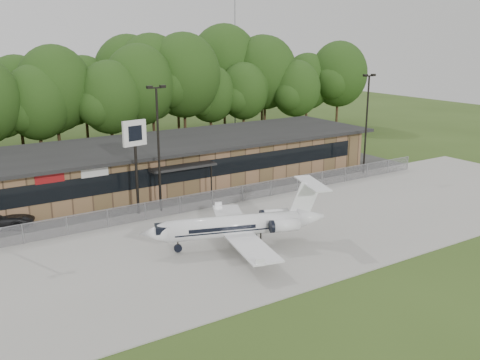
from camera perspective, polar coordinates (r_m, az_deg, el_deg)
ground at (r=34.10m, az=11.39°, el=-9.30°), size 160.00×160.00×0.00m
apron at (r=39.72m, az=3.37°, el=-5.36°), size 64.00×18.00×0.08m
parking_lot at (r=48.99m, az=-4.55°, el=-1.38°), size 50.00×9.00×0.06m
terminal at (r=52.28m, az=-6.91°, el=2.05°), size 41.00×11.65×4.30m
fence at (r=45.02m, az=-1.85°, el=-1.85°), size 46.00×0.04×1.52m
treeline at (r=67.98m, az=-13.83°, el=9.30°), size 72.00×12.00×15.00m
radio_mast at (r=82.69m, az=-0.54°, el=14.18°), size 0.20×0.20×25.00m
light_pole_mid at (r=42.83m, az=-8.71°, el=4.27°), size 1.55×0.30×10.23m
light_pole_right at (r=56.09m, az=13.37°, el=6.60°), size 1.55×0.30×10.23m
business_jet at (r=36.07m, az=0.02°, el=-4.94°), size 12.71×11.39×4.32m
pole_sign at (r=42.43m, az=-11.14°, el=3.87°), size 2.01×0.53×7.64m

